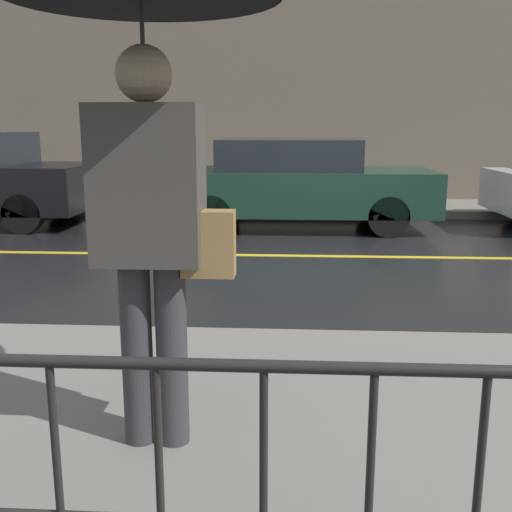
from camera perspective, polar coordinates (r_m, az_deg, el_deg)
ground_plane at (r=7.78m, az=7.15°, el=-0.03°), size 80.00×80.00×0.00m
sidewalk_near at (r=3.22m, az=12.79°, el=-17.19°), size 28.00×3.05×0.15m
sidewalk_far at (r=11.94m, az=5.88°, el=4.63°), size 28.00×1.90×0.15m
lane_marking at (r=7.78m, az=7.15°, el=-0.00°), size 25.20×0.12×0.01m
building_storefront at (r=12.99m, az=5.95°, el=17.26°), size 28.00×0.30×5.58m
railing_foreground at (r=1.84m, az=20.45°, el=-19.41°), size 12.00×0.04×0.89m
pedestrian at (r=2.72m, az=-10.65°, el=19.16°), size 1.19×1.19×2.28m
car_dark_green at (r=9.88m, az=3.88°, el=6.97°), size 4.32×1.83×1.44m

